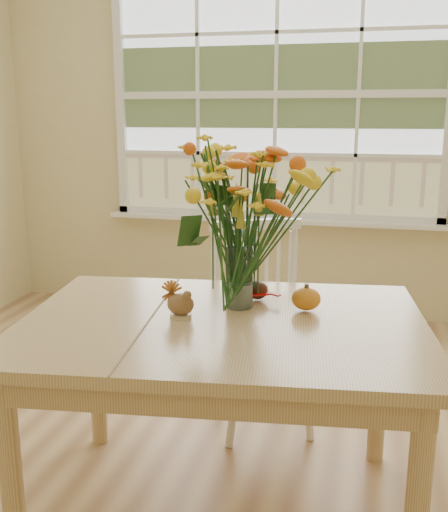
# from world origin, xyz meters

# --- Properties ---
(floor) EXTENTS (4.00, 4.50, 0.01)m
(floor) POSITION_xyz_m (0.00, 0.00, -0.01)
(floor) COLOR #A1754D
(floor) RESTS_ON ground
(wall_back) EXTENTS (4.00, 0.02, 2.70)m
(wall_back) POSITION_xyz_m (0.00, 2.25, 1.35)
(wall_back) COLOR beige
(wall_back) RESTS_ON floor
(window) EXTENTS (2.42, 0.12, 1.74)m
(window) POSITION_xyz_m (0.00, 2.21, 1.53)
(window) COLOR silver
(window) RESTS_ON wall_back
(dining_table) EXTENTS (1.48, 1.14, 0.74)m
(dining_table) POSITION_xyz_m (0.18, -0.07, 0.65)
(dining_table) COLOR tan
(dining_table) RESTS_ON floor
(windsor_chair) EXTENTS (0.56, 0.55, 0.93)m
(windsor_chair) POSITION_xyz_m (0.18, 0.65, 0.52)
(windsor_chair) COLOR white
(windsor_chair) RESTS_ON floor
(flower_vase) EXTENTS (0.47, 0.47, 0.56)m
(flower_vase) POSITION_xyz_m (0.21, 0.08, 1.08)
(flower_vase) COLOR white
(flower_vase) RESTS_ON dining_table
(pumpkin) EXTENTS (0.10, 0.10, 0.08)m
(pumpkin) POSITION_xyz_m (0.45, 0.09, 0.78)
(pumpkin) COLOR orange
(pumpkin) RESTS_ON dining_table
(turkey_figurine) EXTENTS (0.10, 0.08, 0.12)m
(turkey_figurine) POSITION_xyz_m (0.03, -0.08, 0.79)
(turkey_figurine) COLOR #CCB78C
(turkey_figurine) RESTS_ON dining_table
(dark_gourd) EXTENTS (0.13, 0.08, 0.07)m
(dark_gourd) POSITION_xyz_m (0.26, 0.18, 0.77)
(dark_gourd) COLOR #38160F
(dark_gourd) RESTS_ON dining_table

